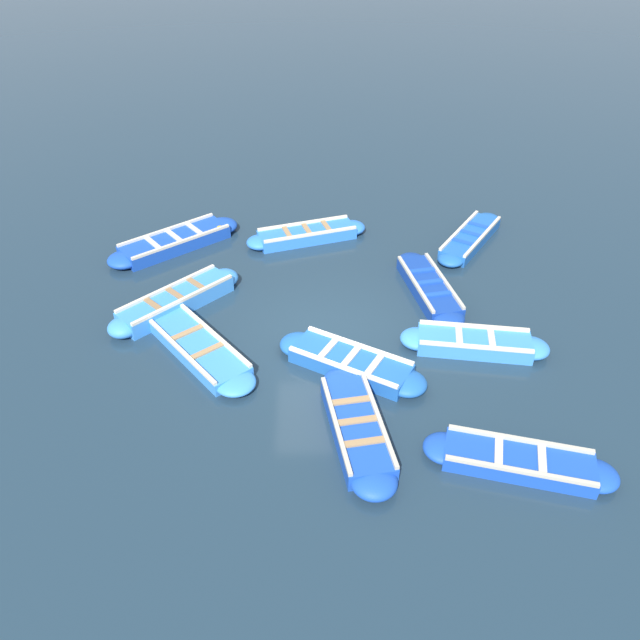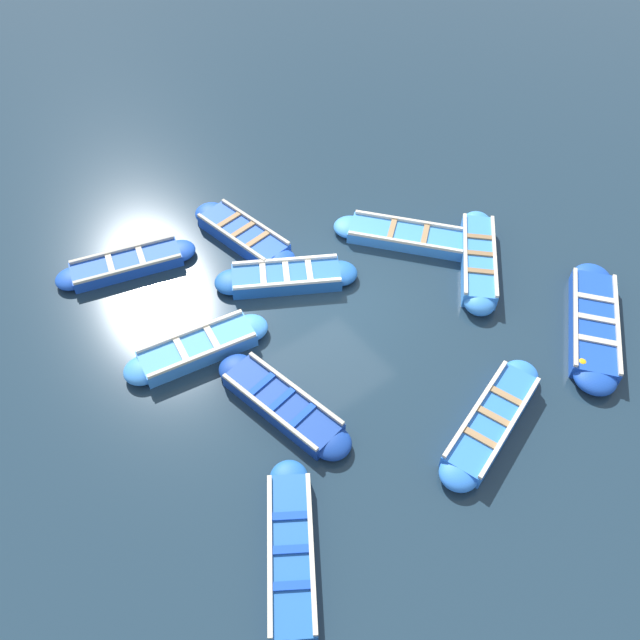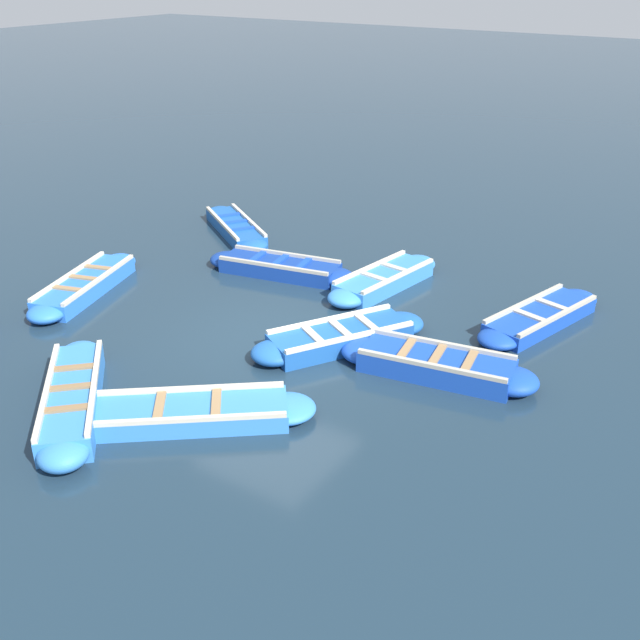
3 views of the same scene
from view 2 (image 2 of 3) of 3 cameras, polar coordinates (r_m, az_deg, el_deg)
The scene contains 12 objects.
ground_plane at distance 14.45m, azimuth 0.97°, elevation 1.69°, with size 120.00×120.00×0.00m, color #1C303F.
boat_far_corner at distance 12.72m, azimuth 15.41°, elevation -8.91°, with size 1.76×3.55×0.39m.
boat_near_quay at distance 12.52m, azimuth -3.48°, elevation -7.67°, with size 3.48×1.41×0.38m.
boat_mid_row at distance 11.16m, azimuth -2.67°, elevation -20.51°, with size 3.29×2.50×0.35m.
boat_drifting at distance 15.64m, azimuth 14.26°, elevation 5.36°, with size 3.06×3.06×0.46m.
boat_tucked at distance 15.83m, azimuth -17.24°, elevation 4.90°, with size 1.59×3.46×0.36m.
boat_bow_out at distance 15.98m, azimuth -7.01°, elevation 7.71°, with size 3.46×1.38×0.42m.
boat_end_of_row at distance 14.79m, azimuth -3.09°, elevation 3.91°, with size 2.41×3.34×0.40m.
boat_stern_in at distance 15.03m, azimuth 23.72°, elevation -0.33°, with size 3.13×3.63×0.41m.
boat_centre at distance 13.58m, azimuth -11.11°, elevation -2.56°, with size 1.23×3.31×0.40m.
boat_outer_left at distance 16.03m, azimuth 8.03°, elevation 7.58°, with size 3.53×3.07×0.35m.
buoy_orange_near at distance 14.11m, azimuth 22.68°, elevation -3.90°, with size 0.36×0.36×0.36m, color #EAB214.
Camera 2 is at (7.75, -6.10, 10.57)m, focal length 35.00 mm.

